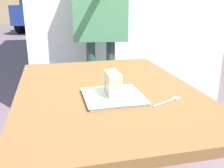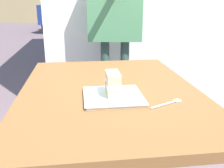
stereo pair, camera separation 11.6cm
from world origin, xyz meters
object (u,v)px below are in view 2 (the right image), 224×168
at_px(diner_person, 115,8).
at_px(cake_slice, 114,84).
at_px(patio_table, 109,109).
at_px(parked_car_near, 77,9).
at_px(dessert_fork, 168,103).
at_px(dessert_plate, 112,97).

bearing_deg(diner_person, cake_slice, -8.15).
xyz_separation_m(patio_table, parked_car_near, (-10.35, -0.15, 0.18)).
xyz_separation_m(dessert_fork, diner_person, (-1.30, -0.05, 0.36)).
xyz_separation_m(dessert_plate, diner_person, (-1.20, 0.18, 0.35)).
distance_m(dessert_plate, dessert_fork, 0.25).
height_order(patio_table, cake_slice, cake_slice).
height_order(cake_slice, dessert_fork, cake_slice).
bearing_deg(diner_person, dessert_fork, 2.16).
distance_m(dessert_plate, cake_slice, 0.06).
bearing_deg(cake_slice, parked_car_near, -179.14).
bearing_deg(cake_slice, patio_table, -178.25).
bearing_deg(cake_slice, dessert_fork, 64.15).
distance_m(dessert_fork, parked_car_near, 10.60).
distance_m(patio_table, dessert_fork, 0.35).
bearing_deg(dessert_fork, parked_car_near, -177.96).
height_order(patio_table, parked_car_near, parked_car_near).
bearing_deg(cake_slice, diner_person, 171.85).
bearing_deg(dessert_plate, patio_table, 178.13).
bearing_deg(parked_car_near, dessert_fork, 2.04).
bearing_deg(dessert_fork, diner_person, -177.84).
distance_m(patio_table, parked_car_near, 10.35).
relative_size(patio_table, dessert_fork, 7.79).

